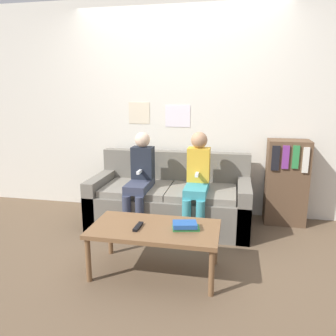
# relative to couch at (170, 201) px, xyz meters

# --- Properties ---
(ground_plane) EXTENTS (10.00, 10.00, 0.00)m
(ground_plane) POSITION_rel_couch_xyz_m (0.00, -0.52, -0.27)
(ground_plane) COLOR brown
(wall_back) EXTENTS (8.00, 0.07, 2.60)m
(wall_back) POSITION_rel_couch_xyz_m (-0.00, 0.50, 1.03)
(wall_back) COLOR silver
(wall_back) RESTS_ON ground_plane
(couch) EXTENTS (1.79, 0.81, 0.81)m
(couch) POSITION_rel_couch_xyz_m (0.00, 0.00, 0.00)
(couch) COLOR #6B665B
(couch) RESTS_ON ground_plane
(coffee_table) EXTENTS (1.07, 0.56, 0.41)m
(coffee_table) POSITION_rel_couch_xyz_m (0.08, -1.07, 0.10)
(coffee_table) COLOR brown
(coffee_table) RESTS_ON ground_plane
(person_left) EXTENTS (0.24, 0.56, 1.08)m
(person_left) POSITION_rel_couch_xyz_m (-0.30, -0.19, 0.33)
(person_left) COLOR #33384C
(person_left) RESTS_ON ground_plane
(person_right) EXTENTS (0.24, 0.56, 1.10)m
(person_right) POSITION_rel_couch_xyz_m (0.33, -0.19, 0.34)
(person_right) COLOR teal
(person_right) RESTS_ON ground_plane
(tv_remote) EXTENTS (0.05, 0.17, 0.02)m
(tv_remote) POSITION_rel_couch_xyz_m (-0.05, -1.12, 0.15)
(tv_remote) COLOR black
(tv_remote) RESTS_ON coffee_table
(book_stack) EXTENTS (0.24, 0.17, 0.06)m
(book_stack) POSITION_rel_couch_xyz_m (0.33, -1.06, 0.17)
(book_stack) COLOR #2D8442
(book_stack) RESTS_ON coffee_table
(bookshelf) EXTENTS (0.46, 0.31, 0.98)m
(bookshelf) POSITION_rel_couch_xyz_m (1.31, 0.30, 0.22)
(bookshelf) COLOR brown
(bookshelf) RESTS_ON ground_plane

